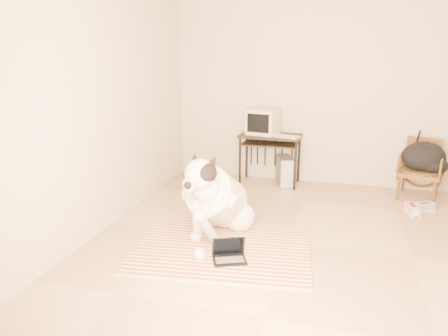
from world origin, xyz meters
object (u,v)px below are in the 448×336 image
at_px(dog, 217,200).
at_px(crt_monitor, 263,121).
at_px(pc_tower, 284,170).
at_px(rattan_chair, 420,169).
at_px(computer_desk, 270,142).
at_px(backpack, 425,159).
at_px(laptop, 229,254).

relative_size(dog, crt_monitor, 2.85).
height_order(pc_tower, rattan_chair, rattan_chair).
bearing_deg(computer_desk, rattan_chair, -1.88).
distance_m(crt_monitor, rattan_chair, 2.19).
bearing_deg(backpack, laptop, -129.69).
bearing_deg(dog, pc_tower, 77.77).
height_order(dog, computer_desk, dog).
xyz_separation_m(computer_desk, crt_monitor, (-0.12, 0.04, 0.29)).
bearing_deg(dog, computer_desk, 83.69).
height_order(dog, laptop, dog).
relative_size(pc_tower, rattan_chair, 0.61).
relative_size(crt_monitor, rattan_chair, 0.62).
height_order(laptop, crt_monitor, crt_monitor).
distance_m(rattan_chair, backpack, 0.16).
distance_m(computer_desk, pc_tower, 0.47).
xyz_separation_m(computer_desk, rattan_chair, (2.01, -0.07, -0.23)).
bearing_deg(crt_monitor, rattan_chair, -2.95).
bearing_deg(pc_tower, crt_monitor, 178.54).
relative_size(computer_desk, pc_tower, 1.87).
xyz_separation_m(dog, computer_desk, (0.22, 1.95, 0.23)).
relative_size(dog, backpack, 2.43).
height_order(laptop, rattan_chair, rattan_chair).
bearing_deg(computer_desk, backpack, -2.93).
distance_m(dog, rattan_chair, 2.92).
xyz_separation_m(computer_desk, pc_tower, (0.22, 0.04, -0.42)).
distance_m(dog, pc_tower, 2.04).
relative_size(laptop, rattan_chair, 0.47).
distance_m(laptop, rattan_chair, 3.14).
height_order(computer_desk, pc_tower, computer_desk).
xyz_separation_m(laptop, crt_monitor, (-0.17, 2.55, 0.83)).
bearing_deg(backpack, pc_tower, 175.64).
relative_size(crt_monitor, pc_tower, 1.02).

